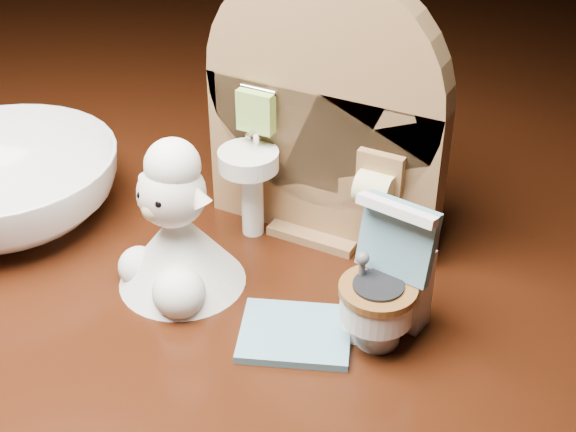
# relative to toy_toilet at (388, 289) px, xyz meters

# --- Properties ---
(backdrop_panel) EXTENTS (0.13, 0.05, 0.15)m
(backdrop_panel) POSITION_rel_toy_toilet_xyz_m (-0.06, 0.06, 0.04)
(backdrop_panel) COLOR olive
(backdrop_panel) RESTS_ON ground
(toy_toilet) EXTENTS (0.04, 0.05, 0.07)m
(toy_toilet) POSITION_rel_toy_toilet_xyz_m (0.00, 0.00, 0.00)
(toy_toilet) COLOR white
(toy_toilet) RESTS_ON ground
(bath_mat) EXTENTS (0.06, 0.06, 0.00)m
(bath_mat) POSITION_rel_toy_toilet_xyz_m (-0.04, -0.02, -0.02)
(bath_mat) COLOR #6497AA
(bath_mat) RESTS_ON ground
(toilet_brush) EXTENTS (0.02, 0.02, 0.05)m
(toilet_brush) POSITION_rel_toy_toilet_xyz_m (-0.01, -0.01, -0.01)
(toilet_brush) COLOR white
(toilet_brush) RESTS_ON ground
(plush_lamb) EXTENTS (0.06, 0.06, 0.08)m
(plush_lamb) POSITION_rel_toy_toilet_xyz_m (-0.11, -0.01, 0.00)
(plush_lamb) COLOR white
(plush_lamb) RESTS_ON ground
(ceramic_bowl) EXTENTS (0.13, 0.13, 0.04)m
(ceramic_bowl) POSITION_rel_toy_toilet_xyz_m (-0.23, -0.01, -0.01)
(ceramic_bowl) COLOR white
(ceramic_bowl) RESTS_ON ground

